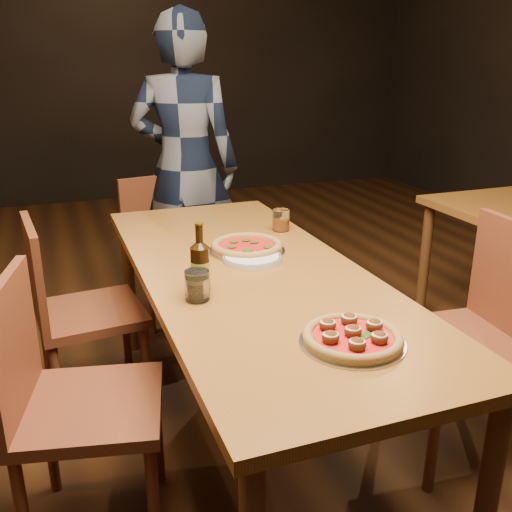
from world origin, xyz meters
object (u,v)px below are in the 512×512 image
object	(u,v)px
chair_end	(166,248)
water_glass	(197,285)
chair_main_nw	(90,404)
beer_bottle	(200,268)
chair_main_sw	(90,311)
pizza_meatball	(353,337)
chair_main_e	(458,340)
pizza_margherita	(247,247)
amber_glass	(281,220)
table_main	(251,287)
diner	(185,167)
plate_stack	(252,258)

from	to	relation	value
chair_end	water_glass	xyz separation A→B (m)	(-0.19, -1.49, 0.37)
chair_main_nw	beer_bottle	distance (m)	0.56
chair_end	chair_main_sw	bearing A→B (deg)	-131.62
pizza_meatball	water_glass	distance (m)	0.55
chair_main_e	beer_bottle	distance (m)	1.03
pizza_margherita	water_glass	size ratio (longest dim) A/B	3.10
water_glass	amber_glass	world-z (taller)	water_glass
chair_main_sw	chair_end	size ratio (longest dim) A/B	1.06
water_glass	pizza_meatball	bearing A→B (deg)	-53.55
chair_main_sw	amber_glass	size ratio (longest dim) A/B	9.48
chair_main_nw	chair_end	bearing A→B (deg)	-7.55
table_main	amber_glass	xyz separation A→B (m)	(0.30, 0.43, 0.12)
diner	water_glass	bearing A→B (deg)	102.52
pizza_margherita	diner	bearing A→B (deg)	88.08
chair_main_sw	water_glass	world-z (taller)	chair_main_sw
chair_end	pizza_meatball	world-z (taller)	chair_end
chair_end	beer_bottle	distance (m)	1.49
pizza_margherita	chair_main_e	bearing A→B (deg)	-39.56
pizza_margherita	water_glass	world-z (taller)	water_glass
chair_main_e	beer_bottle	bearing A→B (deg)	-97.19
chair_main_sw	chair_main_e	bearing A→B (deg)	-127.73
chair_main_sw	beer_bottle	distance (m)	0.79
chair_main_nw	diner	xyz separation A→B (m)	(0.73, 1.68, 0.41)
chair_main_e	beer_bottle	xyz separation A→B (m)	(-0.94, 0.20, 0.35)
chair_main_nw	chair_main_sw	size ratio (longest dim) A/B	1.02
table_main	pizza_margherita	xyz separation A→B (m)	(0.06, 0.21, 0.09)
chair_main_sw	beer_bottle	bearing A→B (deg)	-156.29
amber_glass	diner	size ratio (longest dim) A/B	0.06
table_main	pizza_margherita	size ratio (longest dim) A/B	6.36
beer_bottle	plate_stack	bearing A→B (deg)	39.89
chair_main_nw	water_glass	xyz separation A→B (m)	(0.37, 0.06, 0.33)
plate_stack	chair_main_e	bearing A→B (deg)	-32.07
chair_main_sw	plate_stack	size ratio (longest dim) A/B	4.06
plate_stack	chair_main_sw	bearing A→B (deg)	147.57
chair_main_sw	pizza_margherita	size ratio (longest dim) A/B	2.94
chair_main_sw	diner	world-z (taller)	diner
pizza_margherita	amber_glass	bearing A→B (deg)	42.49
pizza_meatball	beer_bottle	world-z (taller)	beer_bottle
chair_main_nw	plate_stack	size ratio (longest dim) A/B	4.15
beer_bottle	water_glass	xyz separation A→B (m)	(-0.03, -0.07, -0.03)
plate_stack	diner	xyz separation A→B (m)	(0.06, 1.33, 0.12)
chair_main_e	chair_end	bearing A→B (deg)	-149.50
chair_main_sw	amber_glass	xyz separation A→B (m)	(0.87, -0.04, 0.34)
pizza_meatball	water_glass	world-z (taller)	water_glass
chair_main_sw	amber_glass	bearing A→B (deg)	-98.29
pizza_meatball	plate_stack	distance (m)	0.73
beer_bottle	amber_glass	world-z (taller)	beer_bottle
plate_stack	table_main	bearing A→B (deg)	-111.71
beer_bottle	amber_glass	bearing A→B (deg)	46.76
chair_main_e	beer_bottle	world-z (taller)	beer_bottle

